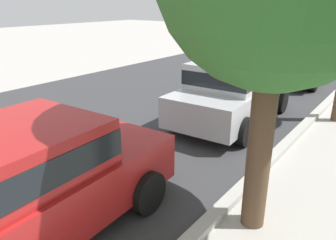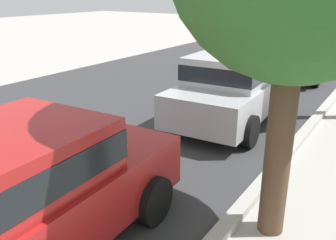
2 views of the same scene
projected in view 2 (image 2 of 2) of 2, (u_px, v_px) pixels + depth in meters
parked_car_red at (11, 197)px, 3.77m from camera, size 4.18×2.07×1.56m
parked_car_silver at (233, 85)px, 8.21m from camera, size 4.18×2.07×1.56m
parked_car_grey at (299, 52)px, 12.56m from camera, size 4.18×2.07×1.56m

